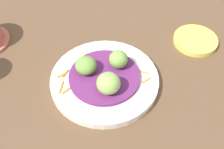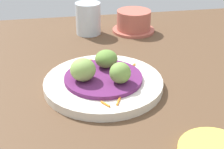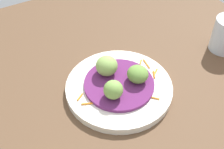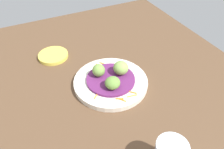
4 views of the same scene
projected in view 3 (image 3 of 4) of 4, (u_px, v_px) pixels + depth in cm
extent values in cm
cube|color=brown|center=(114.00, 111.00, 68.65)|extent=(110.00, 110.00, 2.00)
cylinder|color=silver|center=(119.00, 88.00, 71.23)|extent=(25.63, 25.63, 1.88)
cylinder|color=#60235B|center=(119.00, 84.00, 70.26)|extent=(16.77, 16.77, 0.87)
cylinder|color=orange|center=(156.00, 72.00, 73.45)|extent=(2.25, 1.77, 0.40)
cylinder|color=orange|center=(147.00, 64.00, 75.61)|extent=(0.88, 3.41, 0.40)
cylinder|color=orange|center=(88.00, 104.00, 66.32)|extent=(3.04, 1.59, 0.40)
cylinder|color=orange|center=(155.00, 98.00, 67.47)|extent=(1.76, 1.79, 0.40)
cylinder|color=orange|center=(154.00, 74.00, 72.85)|extent=(1.48, 2.38, 0.40)
cylinder|color=orange|center=(140.00, 65.00, 75.37)|extent=(2.96, 2.97, 0.40)
cylinder|color=orange|center=(80.00, 97.00, 67.71)|extent=(2.11, 1.62, 0.40)
ellipsoid|color=#84A851|center=(107.00, 66.00, 70.62)|extent=(7.10, 7.10, 4.75)
ellipsoid|color=#759E47|center=(113.00, 90.00, 65.42)|extent=(4.76, 4.74, 4.38)
ellipsoid|color=olive|center=(138.00, 74.00, 69.19)|extent=(6.41, 6.49, 3.95)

